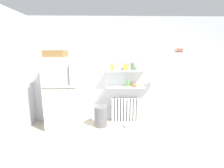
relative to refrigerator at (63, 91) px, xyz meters
name	(u,v)px	position (x,y,z in m)	size (l,w,h in m)	color
ground_plane	(126,155)	(1.38, -1.17, -0.86)	(7.04, 7.04, 0.00)	#B2A893
back_wall	(121,71)	(1.38, 0.38, 0.44)	(7.04, 0.10, 2.60)	silver
refrigerator	(63,91)	(0.00, 0.00, 0.00)	(0.73, 0.69, 1.81)	silver
radiator	(125,110)	(1.49, 0.25, -0.56)	(0.70, 0.12, 0.61)	white
wall_shelf_lower	(126,87)	(1.49, 0.22, 0.05)	(0.97, 0.22, 0.03)	white
wall_shelf_upper	(126,71)	(1.49, 0.22, 0.45)	(0.97, 0.22, 0.03)	white
storage_jar_0	(112,67)	(1.16, 0.22, 0.55)	(0.09, 0.09, 0.17)	yellow
storage_jar_1	(119,67)	(1.33, 0.22, 0.55)	(0.08, 0.08, 0.18)	beige
storage_jar_2	(126,67)	(1.49, 0.22, 0.55)	(0.12, 0.12, 0.17)	yellow
storage_jar_3	(133,66)	(1.66, 0.22, 0.56)	(0.08, 0.08, 0.19)	#5B7F4C
storage_jar_4	(140,67)	(1.83, 0.22, 0.56)	(0.11, 0.11, 0.19)	silver
vase	(128,83)	(1.55, 0.22, 0.15)	(0.08, 0.08, 0.17)	#66A84C
shelf_bowl	(135,85)	(1.72, 0.22, 0.10)	(0.15, 0.15, 0.07)	orange
trash_bin	(101,116)	(0.88, -0.03, -0.62)	(0.30, 0.30, 0.48)	slate
pet_food_bowl	(127,126)	(1.52, -0.10, -0.84)	(0.18, 0.18, 0.05)	#B7B7BC
hanging_fruit_basket	(178,51)	(2.59, -0.14, 0.94)	(0.31, 0.31, 0.09)	#B2B2B7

